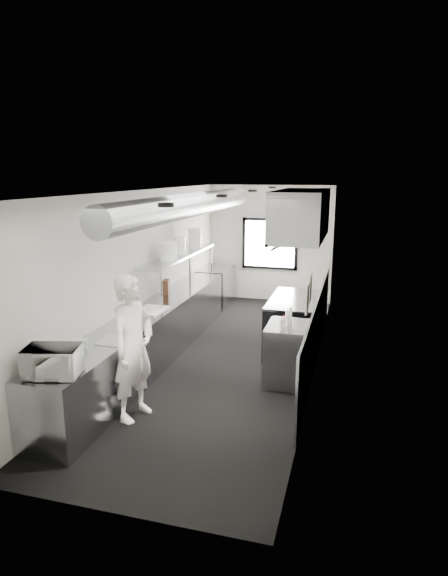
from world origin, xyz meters
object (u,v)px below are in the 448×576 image
Objects in this scene: prep_counter at (152,336)px; plate_stack_d at (195,238)px; deli_tub_a at (66,353)px; small_plate at (129,330)px; bottle_station at (289,354)px; squeeze_bottle_a at (281,325)px; plate_stack_b at (171,250)px; plate_stack_c at (180,246)px; cutting_board at (150,310)px; exhaust_hood at (301,215)px; line_cook at (133,348)px; range at (293,324)px; plate_stack_a at (167,251)px; squeeze_bottle_d at (287,317)px; far_work_table at (215,286)px; pass_shelf at (180,256)px; knife_block at (166,287)px; squeeze_bottle_c at (287,319)px; squeeze_bottle_e at (290,313)px; deli_tub_b at (82,344)px; microwave at (53,361)px; squeeze_bottle_b at (284,322)px.

prep_counter is 14.60× the size of plate_stack_d.
small_plate is (0.28, 1.12, -0.04)m from deli_tub_a.
bottle_station is 5.50× the size of squeeze_bottle_a.
plate_stack_b is 0.99× the size of plate_stack_c.
cutting_board is (-0.12, 1.01, 0.00)m from small_plate.
line_cook is (-1.70, -2.97, -1.45)m from exhaust_hood.
plate_stack_c is at bearing 138.46° from squeeze_bottle_a.
deli_tub_a is 2.13m from cutting_board.
range is 0.85× the size of line_cook.
plate_stack_a is at bearing 26.06° from line_cook.
line_cook is 2.41m from squeeze_bottle_d.
cutting_board is 1.38m from plate_stack_b.
far_work_table is 3.83× the size of plate_stack_c.
pass_shelf is 0.67m from knife_block.
prep_counter is at bearing 174.11° from squeeze_bottle_c.
plate_stack_a is (-0.60, 2.65, 0.79)m from line_cook.
exhaust_hood reaches higher than line_cook.
line_cook is at bearing -89.83° from knife_block.
line_cook reaches higher than squeeze_bottle_e.
range is 2.54m from cutting_board.
squeeze_bottle_d reaches higher than deli_tub_b.
plate_stack_c is at bearing 94.23° from small_plate.
line_cook is at bearing -72.69° from cutting_board.
squeeze_bottle_e is at bearing -17.59° from plate_stack_a.
exhaust_hood reaches higher than plate_stack_b.
squeeze_bottle_d reaches higher than squeeze_bottle_e.
range is 10.25× the size of deli_tub_b.
squeeze_bottle_a is 0.87× the size of squeeze_bottle_c.
squeeze_bottle_a is at bearing -11.74° from prep_counter.
microwave is (-2.21, -3.89, -1.33)m from exhaust_hood.
range is 5.18× the size of plate_stack_b.
pass_shelf is at bearing 91.56° from prep_counter.
small_plate is at bearing 72.36° from deli_tub_b.
small_plate is at bearing -158.63° from bottle_station.
plate_stack_a is at bearing 93.26° from prep_counter.
squeeze_bottle_d is (-0.03, 0.18, -0.01)m from squeeze_bottle_c.
knife_block is at bearing -177.38° from exhaust_hood.
small_plate is at bearing 71.77° from microwave.
far_work_table is (-2.25, 2.50, -1.94)m from exhaust_hood.
exhaust_hood is at bearing 89.85° from squeeze_bottle_d.
squeeze_bottle_b is at bearing -39.49° from plate_stack_c.
knife_block reaches higher than small_plate.
plate_stack_b is (-2.24, -0.13, 1.26)m from range.
deli_tub_b is at bearing -107.64° from small_plate.
far_work_table is (0.04, 2.20, -1.09)m from pass_shelf.
far_work_table is at bearing 118.94° from squeeze_bottle_b.
microwave reaches higher than squeeze_bottle_b.
knife_block is 1.57× the size of squeeze_bottle_d.
bottle_station is 4.53m from far_work_table.
line_cook is 0.68m from deli_tub_b.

